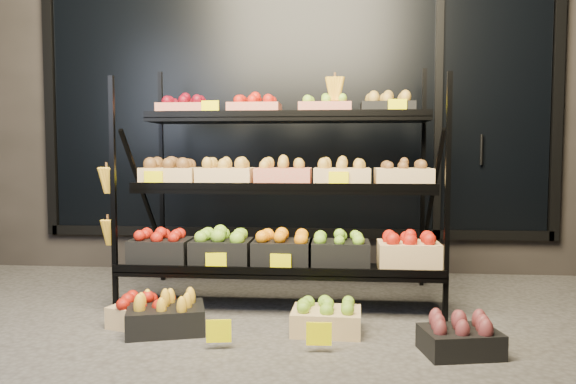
# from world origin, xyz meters

# --- Properties ---
(ground) EXTENTS (24.00, 24.00, 0.00)m
(ground) POSITION_xyz_m (0.00, 0.00, 0.00)
(ground) COLOR #514F4C
(ground) RESTS_ON ground
(building) EXTENTS (6.00, 2.08, 3.50)m
(building) POSITION_xyz_m (0.00, 2.59, 1.75)
(building) COLOR #2D2826
(building) RESTS_ON ground
(display_rack) EXTENTS (2.18, 1.02, 1.68)m
(display_rack) POSITION_xyz_m (-0.01, 0.60, 0.79)
(display_rack) COLOR black
(display_rack) RESTS_ON ground
(tag_floor_a) EXTENTS (0.13, 0.01, 0.12)m
(tag_floor_a) POSITION_xyz_m (-0.24, -0.40, 0.06)
(tag_floor_a) COLOR #F9F000
(tag_floor_a) RESTS_ON ground
(tag_floor_b) EXTENTS (0.13, 0.01, 0.12)m
(tag_floor_b) POSITION_xyz_m (0.28, -0.40, 0.06)
(tag_floor_b) COLOR #F9F000
(tag_floor_b) RESTS_ON ground
(floor_crate_left) EXTENTS (0.44, 0.38, 0.19)m
(floor_crate_left) POSITION_xyz_m (-0.75, -0.05, 0.09)
(floor_crate_left) COLOR #DBB87E
(floor_crate_left) RESTS_ON ground
(floor_crate_midleft) EXTENTS (0.50, 0.43, 0.21)m
(floor_crate_midleft) POSITION_xyz_m (-0.60, -0.13, 0.10)
(floor_crate_midleft) COLOR black
(floor_crate_midleft) RESTS_ON ground
(floor_crate_midright) EXTENTS (0.40, 0.30, 0.20)m
(floor_crate_midright) POSITION_xyz_m (0.31, -0.07, 0.09)
(floor_crate_midright) COLOR #DBB87E
(floor_crate_midright) RESTS_ON ground
(floor_crate_right) EXTENTS (0.42, 0.35, 0.19)m
(floor_crate_right) POSITION_xyz_m (1.00, -0.35, 0.09)
(floor_crate_right) COLOR black
(floor_crate_right) RESTS_ON ground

